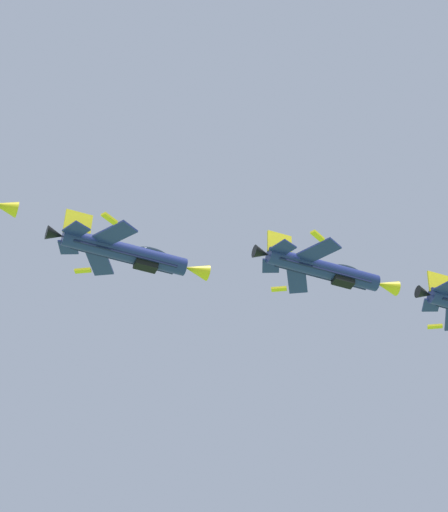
# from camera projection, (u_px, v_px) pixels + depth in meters

# --- Properties ---
(fighter_jet_right_wing) EXTENTS (13.00, 12.29, 4.37)m
(fighter_jet_right_wing) POSITION_uv_depth(u_px,v_px,m) (326.00, 270.00, 109.81)
(fighter_jet_right_wing) COLOR navy
(fighter_jet_left_outer) EXTENTS (13.00, 12.26, 4.39)m
(fighter_jet_left_outer) POSITION_uv_depth(u_px,v_px,m) (128.00, 253.00, 102.47)
(fighter_jet_left_outer) COLOR navy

